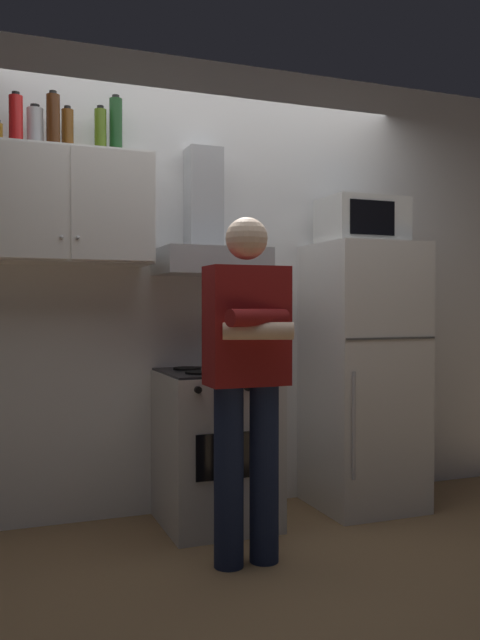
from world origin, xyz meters
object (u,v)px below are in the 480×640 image
microwave (362,222)px  person_standing (247,374)px  bottle_olive_oil (100,131)px  cooking_pot (245,361)px  bottle_rum_dark (53,121)px  range_hood (209,241)px  refrigerator (363,375)px  bottle_soda_red (16,120)px  bottle_canister_steel (35,127)px  bottle_beer_brown (68,130)px  upper_cabinet (65,207)px  bottle_wine_green (116,127)px  stove_oven (216,447)px

microwave → person_standing: 1.45m
bottle_olive_oil → person_standing: bearing=-53.7°
cooking_pot → microwave: bearing=9.6°
microwave → bottle_rum_dark: bottle_rum_dark is taller
person_standing → microwave: bearing=32.0°
range_hood → refrigerator: 1.25m
person_standing → refrigerator: bearing=31.2°
bottle_soda_red → bottle_rum_dark: bearing=3.1°
range_hood → bottle_canister_steel: size_ratio=3.36×
refrigerator → bottle_beer_brown: size_ratio=6.49×
range_hood → bottle_soda_red: 1.20m
upper_cabinet → bottle_rum_dark: bottle_rum_dark is taller
bottle_wine_green → upper_cabinet: bearing=-170.8°
bottle_canister_steel → bottle_wine_green: bottle_wine_green is taller
person_standing → bottle_rum_dark: (-0.81, 0.71, 1.29)m
refrigerator → bottle_wine_green: size_ratio=4.78×
microwave → stove_oven: bearing=-178.8°
refrigerator → bottle_rum_dark: bottle_rum_dark is taller
bottle_canister_steel → bottle_wine_green: (0.43, 0.05, 0.06)m
upper_cabinet → range_hood: bearing=0.1°
cooking_pot → bottle_soda_red: bearing=169.8°
bottle_beer_brown → bottle_olive_oil: bearing=-3.6°
bottle_soda_red → bottle_rum_dark: 0.19m
upper_cabinet → bottle_soda_red: 0.50m
upper_cabinet → refrigerator: bearing=-4.1°
upper_cabinet → bottle_beer_brown: size_ratio=3.65×
bottle_beer_brown → bottle_rum_dark: 0.11m
upper_cabinet → bottle_canister_steel: size_ratio=4.03×
microwave → bottle_olive_oil: (-1.56, 0.14, 0.44)m
refrigerator → bottle_soda_red: 2.43m
microwave → bottle_beer_brown: 1.79m
stove_oven → bottle_beer_brown: bearing=168.0°
range_hood → refrigerator: (0.95, -0.13, -0.80)m
microwave → bottle_olive_oil: bearing=175.0°
microwave → bottle_beer_brown: bottle_beer_brown is taller
bottle_wine_green → bottle_canister_steel: bearing=-173.7°
stove_oven → bottle_beer_brown: bottle_beer_brown is taller
microwave → bottle_canister_steel: bottle_canister_steel is taller
person_standing → bottle_soda_red: (-1.00, 0.70, 1.28)m
cooking_pot → bottle_beer_brown: bottle_beer_brown is taller
range_hood → cooking_pot: size_ratio=2.42×
microwave → bottle_canister_steel: size_ratio=2.15×
range_hood → refrigerator: size_ratio=0.47×
stove_oven → bottle_canister_steel: 1.97m
cooking_pot → bottle_canister_steel: bottle_canister_steel is taller
stove_oven → cooking_pot: size_ratio=2.82×
upper_cabinet → person_standing: 1.35m
stove_oven → refrigerator: bearing=0.0°
bottle_soda_red → microwave: bearing=-2.1°
range_hood → bottle_rum_dark: size_ratio=2.52×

